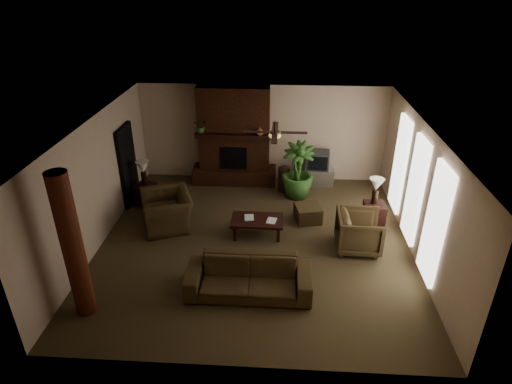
# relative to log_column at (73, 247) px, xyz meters

# --- Properties ---
(room_shell) EXTENTS (7.00, 7.00, 7.00)m
(room_shell) POSITION_rel_log_column_xyz_m (2.95, 2.40, 0.00)
(room_shell) COLOR #4E3F27
(room_shell) RESTS_ON ground
(fireplace) EXTENTS (2.40, 0.70, 2.80)m
(fireplace) POSITION_rel_log_column_xyz_m (2.15, 5.62, -0.24)
(fireplace) COLOR #462212
(fireplace) RESTS_ON ground
(windows) EXTENTS (0.08, 3.65, 2.35)m
(windows) POSITION_rel_log_column_xyz_m (6.40, 2.60, -0.05)
(windows) COLOR white
(windows) RESTS_ON ground
(log_column) EXTENTS (0.36, 0.36, 2.80)m
(log_column) POSITION_rel_log_column_xyz_m (0.00, 0.00, 0.00)
(log_column) COLOR #5A2716
(log_column) RESTS_ON ground
(doorway) EXTENTS (0.10, 1.00, 2.10)m
(doorway) POSITION_rel_log_column_xyz_m (-0.49, 4.20, -0.35)
(doorway) COLOR black
(doorway) RESTS_ON ground
(ceiling_fan) EXTENTS (1.35, 1.35, 0.37)m
(ceiling_fan) POSITION_rel_log_column_xyz_m (3.35, 2.70, 1.13)
(ceiling_fan) COLOR black
(ceiling_fan) RESTS_ON ceiling
(sofa) EXTENTS (2.40, 0.71, 0.94)m
(sofa) POSITION_rel_log_column_xyz_m (2.94, 0.69, -0.93)
(sofa) COLOR #45351D
(sofa) RESTS_ON ground
(armchair_left) EXTENTS (1.24, 1.50, 1.12)m
(armchair_left) POSITION_rel_log_column_xyz_m (0.78, 3.02, -0.84)
(armchair_left) COLOR #45351D
(armchair_left) RESTS_ON ground
(armchair_right) EXTENTS (0.91, 0.97, 0.98)m
(armchair_right) POSITION_rel_log_column_xyz_m (5.26, 2.30, -0.91)
(armchair_right) COLOR #45351D
(armchair_right) RESTS_ON ground
(coffee_table) EXTENTS (1.20, 0.70, 0.43)m
(coffee_table) POSITION_rel_log_column_xyz_m (2.98, 2.72, -1.03)
(coffee_table) COLOR black
(coffee_table) RESTS_ON ground
(ottoman) EXTENTS (0.71, 0.71, 0.40)m
(ottoman) POSITION_rel_log_column_xyz_m (4.20, 3.46, -1.20)
(ottoman) COLOR #45351D
(ottoman) RESTS_ON ground
(tv_stand) EXTENTS (0.90, 0.58, 0.50)m
(tv_stand) POSITION_rel_log_column_xyz_m (4.59, 5.55, -1.15)
(tv_stand) COLOR #B9B8BB
(tv_stand) RESTS_ON ground
(tv) EXTENTS (0.68, 0.57, 0.52)m
(tv) POSITION_rel_log_column_xyz_m (4.54, 5.54, -0.64)
(tv) COLOR #38383A
(tv) RESTS_ON tv_stand
(floor_vase) EXTENTS (0.34, 0.34, 0.77)m
(floor_vase) POSITION_rel_log_column_xyz_m (3.60, 5.08, -0.97)
(floor_vase) COLOR #32201C
(floor_vase) RESTS_ON ground
(floor_plant) EXTENTS (0.91, 1.57, 0.87)m
(floor_plant) POSITION_rel_log_column_xyz_m (3.95, 4.75, -0.97)
(floor_plant) COLOR #335A24
(floor_plant) RESTS_ON ground
(side_table_left) EXTENTS (0.63, 0.63, 0.55)m
(side_table_left) POSITION_rel_log_column_xyz_m (-0.07, 4.09, -1.12)
(side_table_left) COLOR black
(side_table_left) RESTS_ON ground
(lamp_left) EXTENTS (0.42, 0.42, 0.65)m
(lamp_left) POSITION_rel_log_column_xyz_m (-0.07, 4.13, -0.40)
(lamp_left) COLOR black
(lamp_left) RESTS_ON side_table_left
(side_table_right) EXTENTS (0.50, 0.50, 0.55)m
(side_table_right) POSITION_rel_log_column_xyz_m (5.80, 3.40, -1.12)
(side_table_right) COLOR black
(side_table_right) RESTS_ON ground
(lamp_right) EXTENTS (0.38, 0.38, 0.65)m
(lamp_right) POSITION_rel_log_column_xyz_m (5.78, 3.46, -0.40)
(lamp_right) COLOR black
(lamp_right) RESTS_ON side_table_right
(mantel_plant) EXTENTS (0.38, 0.42, 0.33)m
(mantel_plant) POSITION_rel_log_column_xyz_m (1.26, 5.42, 0.32)
(mantel_plant) COLOR #335A24
(mantel_plant) RESTS_ON fireplace
(mantel_vase) EXTENTS (0.28, 0.29, 0.22)m
(mantel_vase) POSITION_rel_log_column_xyz_m (2.90, 5.31, 0.27)
(mantel_vase) COLOR brown
(mantel_vase) RESTS_ON fireplace
(book_a) EXTENTS (0.22, 0.05, 0.29)m
(book_a) POSITION_rel_log_column_xyz_m (2.68, 2.74, -0.83)
(book_a) COLOR #999999
(book_a) RESTS_ON coffee_table
(book_b) EXTENTS (0.21, 0.06, 0.29)m
(book_b) POSITION_rel_log_column_xyz_m (3.21, 2.67, -0.82)
(book_b) COLOR #999999
(book_b) RESTS_ON coffee_table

